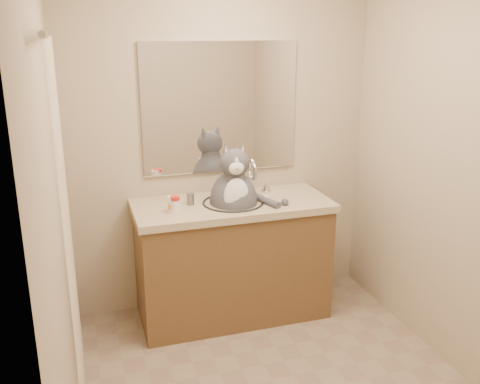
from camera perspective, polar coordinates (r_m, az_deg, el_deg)
name	(u,v)px	position (r m, az deg, el deg)	size (l,w,h in m)	color
room	(287,194)	(2.66, 5.08, -0.17)	(2.22, 2.52, 2.42)	gray
vanity	(232,257)	(3.78, -0.81, -6.93)	(1.34, 0.59, 1.12)	brown
mirror	(221,108)	(3.75, -2.08, 8.93)	(1.10, 0.02, 0.90)	white
shower_curtain	(69,242)	(2.62, -17.75, -5.13)	(0.02, 1.30, 1.93)	beige
cat	(234,197)	(3.59, -0.63, -0.55)	(0.45, 0.41, 0.64)	#4A4A4F
pill_bottle_redcap	(175,204)	(3.44, -6.95, -1.31)	(0.08, 0.08, 0.11)	white
pill_bottle_orange	(173,205)	(3.45, -7.21, -1.34)	(0.07, 0.07, 0.11)	white
grey_canister	(190,199)	(3.59, -5.30, -0.72)	(0.06, 0.06, 0.08)	slate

